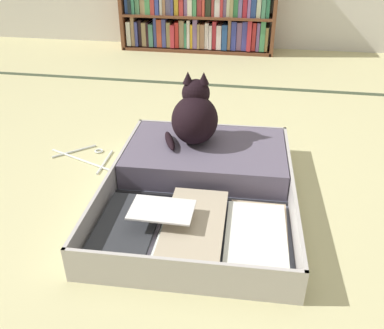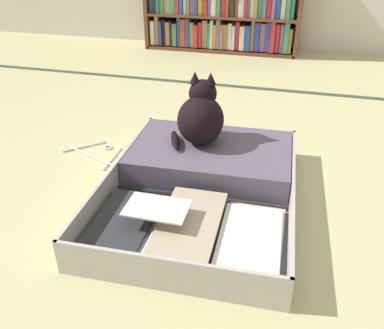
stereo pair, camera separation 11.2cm
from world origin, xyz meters
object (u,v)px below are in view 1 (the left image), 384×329
bookshelf (198,0)px  open_suitcase (202,178)px  clothes_hanger (88,157)px  black_cat (195,116)px

bookshelf → open_suitcase: size_ratio=1.36×
open_suitcase → clothes_hanger: (-0.55, 0.16, -0.05)m
bookshelf → black_cat: size_ratio=4.45×
bookshelf → black_cat: 2.02m
black_cat → clothes_hanger: bearing=-177.3°
bookshelf → clothes_hanger: bookshelf is taller
black_cat → open_suitcase: bearing=-71.3°
open_suitcase → black_cat: size_ratio=3.27×
clothes_hanger → black_cat: bearing=2.7°
bookshelf → clothes_hanger: (-0.18, -2.01, -0.40)m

